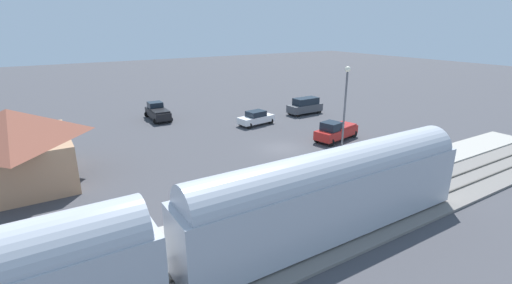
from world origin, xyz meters
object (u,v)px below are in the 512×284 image
(pickup_black, at_px, (158,112))
(sedan_white, at_px, (256,118))
(light_pole_near_platform, at_px, (345,108))
(pedestrian_on_platform, at_px, (312,188))
(pickup_red, at_px, (336,131))
(station_building, at_px, (14,146))
(suv_charcoal, at_px, (305,106))

(pickup_black, height_order, sedan_white, pickup_black)
(light_pole_near_platform, bearing_deg, pedestrian_on_platform, 119.72)
(pickup_black, relative_size, pickup_red, 0.96)
(pickup_black, relative_size, light_pole_near_platform, 0.63)
(pickup_black, distance_m, light_pole_near_platform, 26.51)
(light_pole_near_platform, bearing_deg, pickup_black, 17.02)
(station_building, distance_m, suv_charcoal, 33.84)
(pickup_black, xyz_separation_m, light_pole_near_platform, (-25.01, -7.65, 4.35))
(pickup_black, xyz_separation_m, pickup_red, (-18.56, -13.27, 0.00))
(station_building, distance_m, sedan_white, 25.10)
(pickup_red, distance_m, sedan_white, 10.44)
(pickup_black, height_order, pickup_red, same)
(light_pole_near_platform, bearing_deg, pickup_red, -41.06)
(suv_charcoal, xyz_separation_m, sedan_white, (-1.28, 8.71, -0.27))
(station_building, height_order, sedan_white, station_building)
(pickup_red, xyz_separation_m, sedan_white, (9.67, 3.91, -0.15))
(suv_charcoal, distance_m, sedan_white, 8.80)
(station_building, relative_size, light_pole_near_platform, 1.13)
(pickup_black, height_order, light_pole_near_platform, light_pole_near_platform)
(suv_charcoal, height_order, light_pole_near_platform, light_pole_near_platform)
(pedestrian_on_platform, distance_m, suv_charcoal, 26.63)
(suv_charcoal, bearing_deg, station_building, 100.57)
(pedestrian_on_platform, relative_size, pickup_red, 0.30)
(pickup_red, bearing_deg, light_pole_near_platform, 138.94)
(pickup_black, xyz_separation_m, suv_charcoal, (-7.61, -18.07, 0.12))
(suv_charcoal, bearing_deg, pedestrian_on_platform, 141.66)
(station_building, height_order, light_pole_near_platform, light_pole_near_platform)
(pickup_black, distance_m, sedan_white, 12.91)
(sedan_white, height_order, light_pole_near_platform, light_pole_near_platform)
(sedan_white, bearing_deg, suv_charcoal, -81.67)
(pedestrian_on_platform, relative_size, suv_charcoal, 0.34)
(pickup_black, bearing_deg, sedan_white, -133.50)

